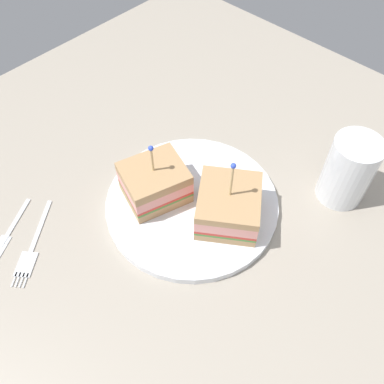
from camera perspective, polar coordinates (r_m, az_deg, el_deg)
ground_plane at (r=59.37cm, az=-0.00°, el=-2.44°), size 93.47×93.47×2.00cm
plate at (r=58.07cm, az=-0.00°, el=-1.54°), size 24.40×24.40×1.18cm
sandwich_half_front at (r=56.33cm, az=-5.22°, el=1.33°), size 10.20×9.51×9.89cm
sandwich_half_back at (r=54.17cm, az=5.13°, el=-1.91°), size 11.76×11.59×10.94cm
drink_glass at (r=60.18cm, az=20.89°, el=2.52°), size 6.65×6.65×10.32cm
fork at (r=58.41cm, az=-21.64°, el=-7.71°), size 11.30×9.11×0.35cm
knife at (r=60.59cm, az=-25.00°, el=-6.48°), size 12.12×7.53×0.35cm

